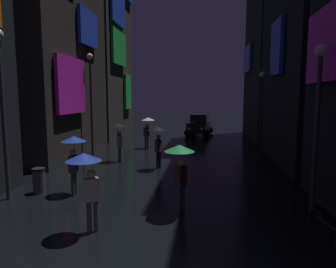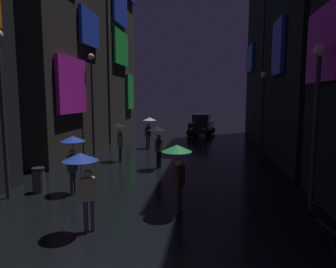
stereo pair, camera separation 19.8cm
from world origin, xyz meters
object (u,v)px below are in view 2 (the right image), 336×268
Objects in this scene: streetlamp_right_near at (316,108)px; trash_bin at (39,180)px; pedestrian_near_crossing_blue at (73,149)px; pedestrian_foreground_right_clear at (149,124)px; bicycle_parked_at_storefront at (327,234)px; streetlamp_right_far at (263,103)px; car_distant at (202,125)px; streetlamp_left_near at (2,96)px; pedestrian_far_right_green at (178,160)px; pedestrian_midstreet_centre_black at (119,131)px; streetlamp_left_far at (92,93)px; pedestrian_midstreet_left_black at (158,135)px; pedestrian_foreground_left_blue at (83,170)px.

trash_bin is at bearing 175.99° from streetlamp_right_near.
pedestrian_near_crossing_blue is at bearing 175.05° from streetlamp_right_near.
pedestrian_foreground_right_clear is 14.61m from bicycle_parked_at_storefront.
car_distant is at bearing 111.53° from streetlamp_right_far.
car_distant is 0.76× the size of streetlamp_left_near.
streetlamp_right_far reaches higher than bicycle_parked_at_storefront.
pedestrian_near_crossing_blue is 4.15m from pedestrian_far_right_green.
car_distant is 0.87× the size of streetlamp_right_far.
pedestrian_near_crossing_blue and pedestrian_far_right_green have the same top height.
pedestrian_midstreet_centre_black is 3.31m from streetlamp_left_far.
streetlamp_left_far reaches higher than pedestrian_far_right_green.
streetlamp_left_far is at bearing 142.02° from streetlamp_right_near.
pedestrian_far_right_green is 10.48m from streetlamp_right_far.
bicycle_parked_at_storefront is at bearing -99.56° from streetlamp_right_near.
streetlamp_right_near is at bearing 0.58° from streetlamp_left_near.
trash_bin is (-2.17, -9.89, -1.20)m from pedestrian_foreground_right_clear.
streetlamp_right_far is (10.00, 8.98, -0.40)m from streetlamp_left_near.
pedestrian_foreground_right_clear is at bearing 166.81° from streetlamp_right_far.
pedestrian_midstreet_left_black is 0.43× the size of streetlamp_right_far.
streetlamp_left_far is at bearing 145.89° from pedestrian_midstreet_left_black.
streetlamp_left_far is (0.00, 7.91, 0.18)m from streetlamp_left_near.
streetlamp_left_near is (-3.73, 2.18, 1.88)m from pedestrian_foreground_left_blue.
streetlamp_right_near reaches higher than pedestrian_foreground_right_clear.
pedestrian_foreground_right_clear is at bearing 85.29° from pedestrian_near_crossing_blue.
pedestrian_midstreet_left_black is at bearing -74.71° from pedestrian_foreground_right_clear.
bicycle_parked_at_storefront is 14.37m from streetlamp_left_far.
streetlamp_left_near is at bearing -138.09° from streetlamp_right_far.
streetlamp_right_far reaches higher than trash_bin.
streetlamp_left_far is at bearing 95.59° from trash_bin.
pedestrian_near_crossing_blue is (-0.00, -5.53, 0.00)m from pedestrian_midstreet_centre_black.
streetlamp_left_far reaches higher than streetlamp_left_near.
streetlamp_right_near is 10.01m from streetlamp_left_near.
streetlamp_left_near is 6.12× the size of trash_bin.
bicycle_parked_at_storefront is (7.54, -8.58, -1.28)m from pedestrian_midstreet_centre_black.
streetlamp_left_near is (-2.87, -10.65, 1.88)m from pedestrian_foreground_right_clear.
pedestrian_midstreet_left_black reaches higher than trash_bin.
pedestrian_foreground_left_blue is 6.84m from streetlamp_right_near.
streetlamp_right_near is at bearing -4.95° from pedestrian_near_crossing_blue.
pedestrian_near_crossing_blue is 9.89m from pedestrian_foreground_right_clear.
streetlamp_left_far is at bearing 106.11° from pedestrian_near_crossing_blue.
pedestrian_midstreet_centre_black and pedestrian_foreground_right_clear have the same top height.
pedestrian_foreground_right_clear is 11.18m from streetlamp_left_near.
streetlamp_left_near reaches higher than pedestrian_foreground_right_clear.
pedestrian_far_right_green is at bearing -5.60° from streetlamp_left_near.
streetlamp_left_far is 7.89m from trash_bin.
bicycle_parked_at_storefront is 0.36× the size of streetlamp_right_far.
pedestrian_midstreet_centre_black and pedestrian_foreground_left_blue have the same top height.
pedestrian_far_right_green and pedestrian_midstreet_left_black have the same top height.
pedestrian_foreground_left_blue is at bearing -159.98° from streetlamp_right_near.
streetlamp_right_near is 0.83× the size of streetlamp_left_far.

